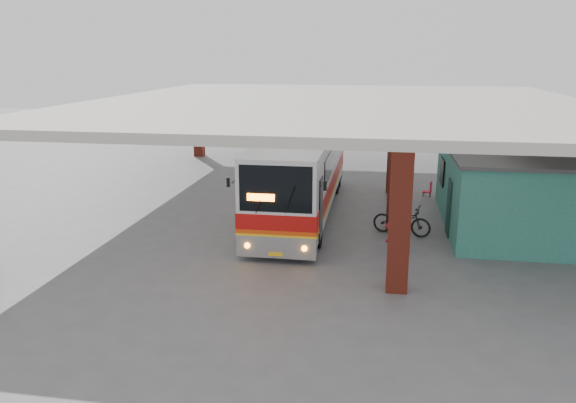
# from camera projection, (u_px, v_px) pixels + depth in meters

# --- Properties ---
(ground) EXTENTS (90.00, 90.00, 0.00)m
(ground) POSITION_uv_depth(u_px,v_px,m) (307.00, 249.00, 19.50)
(ground) COLOR #515154
(ground) RESTS_ON ground
(brick_columns) EXTENTS (20.10, 21.60, 4.35)m
(brick_columns) POSITION_uv_depth(u_px,v_px,m) (357.00, 162.00, 23.48)
(brick_columns) COLOR maroon
(brick_columns) RESTS_ON ground
(canopy_roof) EXTENTS (21.00, 23.00, 0.30)m
(canopy_roof) POSITION_uv_depth(u_px,v_px,m) (339.00, 103.00, 24.46)
(canopy_roof) COLOR beige
(canopy_roof) RESTS_ON brick_columns
(shop_building) EXTENTS (5.20, 8.20, 3.11)m
(shop_building) POSITION_uv_depth(u_px,v_px,m) (513.00, 188.00, 21.70)
(shop_building) COLOR #2F756A
(shop_building) RESTS_ON ground
(coach_bus) EXTENTS (2.71, 12.52, 3.64)m
(coach_bus) POSITION_uv_depth(u_px,v_px,m) (302.00, 171.00, 23.53)
(coach_bus) COLOR silver
(coach_bus) RESTS_ON ground
(motorcycle) EXTENTS (2.31, 1.35, 1.15)m
(motorcycle) POSITION_uv_depth(u_px,v_px,m) (402.00, 220.00, 20.94)
(motorcycle) COLOR black
(motorcycle) RESTS_ON ground
(pedestrian) EXTENTS (0.64, 0.48, 1.61)m
(pedestrian) POSITION_uv_depth(u_px,v_px,m) (394.00, 234.00, 18.60)
(pedestrian) COLOR red
(pedestrian) RESTS_ON ground
(red_chair) EXTENTS (0.47, 0.47, 0.74)m
(red_chair) POSITION_uv_depth(u_px,v_px,m) (429.00, 189.00, 26.63)
(red_chair) COLOR red
(red_chair) RESTS_ON ground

